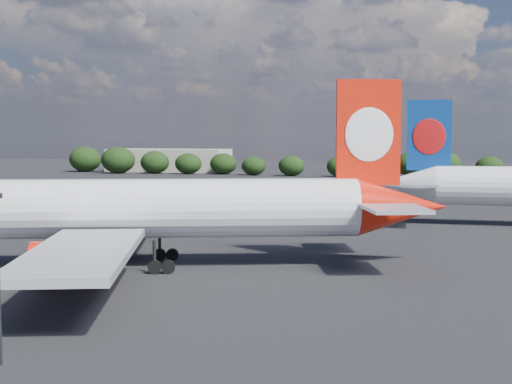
# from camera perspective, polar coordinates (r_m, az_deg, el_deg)

# --- Properties ---
(ground) EXTENTS (500.00, 500.00, 0.00)m
(ground) POSITION_cam_1_polar(r_m,az_deg,el_deg) (107.82, -1.50, -2.15)
(ground) COLOR black
(ground) RESTS_ON ground
(qantas_airliner) EXTENTS (53.32, 51.21, 17.85)m
(qantas_airliner) POSITION_cam_1_polar(r_m,az_deg,el_deg) (68.09, -8.22, -1.46)
(qantas_airliner) COLOR white
(qantas_airliner) RESTS_ON ground
(terminal_building) EXTENTS (42.00, 16.00, 8.00)m
(terminal_building) POSITION_cam_1_polar(r_m,az_deg,el_deg) (253.53, -6.99, 2.53)
(terminal_building) COLOR #A29A8C
(terminal_building) RESTS_ON ground
(highway_sign) EXTENTS (6.00, 0.30, 4.50)m
(highway_sign) POSITION_cam_1_polar(r_m,az_deg,el_deg) (224.15, 2.64, 2.09)
(highway_sign) COLOR #166E21
(highway_sign) RESTS_ON ground
(billboard_yellow) EXTENTS (5.00, 0.30, 5.50)m
(billboard_yellow) POSITION_cam_1_polar(r_m,az_deg,el_deg) (225.51, 10.44, 2.22)
(billboard_yellow) COLOR gold
(billboard_yellow) RESTS_ON ground
(horizon_treeline) EXTENTS (207.29, 17.01, 8.99)m
(horizon_treeline) POSITION_cam_1_polar(r_m,az_deg,el_deg) (223.35, 9.82, 2.23)
(horizon_treeline) COLOR black
(horizon_treeline) RESTS_ON ground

